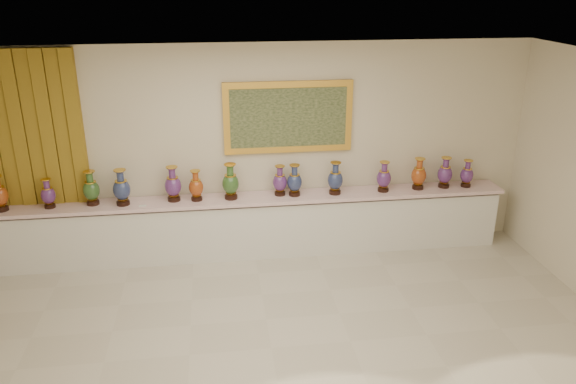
% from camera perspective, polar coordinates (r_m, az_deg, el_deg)
% --- Properties ---
extents(ground, '(8.00, 8.00, 0.00)m').
position_cam_1_polar(ground, '(6.38, -1.70, -15.57)').
color(ground, beige).
rests_on(ground, ground).
extents(room, '(8.00, 8.00, 8.00)m').
position_cam_1_polar(room, '(8.10, -21.43, 3.60)').
color(room, beige).
rests_on(room, ground).
extents(counter, '(7.28, 0.48, 0.90)m').
position_cam_1_polar(counter, '(8.12, -3.48, -3.51)').
color(counter, white).
rests_on(counter, ground).
extents(vase_1, '(0.24, 0.24, 0.41)m').
position_cam_1_polar(vase_1, '(8.14, -23.18, -0.26)').
color(vase_1, black).
rests_on(vase_1, counter).
extents(vase_2, '(0.27, 0.27, 0.48)m').
position_cam_1_polar(vase_2, '(8.03, -19.36, 0.23)').
color(vase_2, black).
rests_on(vase_2, counter).
extents(vase_3, '(0.24, 0.24, 0.50)m').
position_cam_1_polar(vase_3, '(7.89, -16.54, 0.29)').
color(vase_3, black).
rests_on(vase_3, counter).
extents(vase_4, '(0.27, 0.27, 0.49)m').
position_cam_1_polar(vase_4, '(7.86, -11.60, 0.65)').
color(vase_4, black).
rests_on(vase_4, counter).
extents(vase_5, '(0.22, 0.22, 0.43)m').
position_cam_1_polar(vase_5, '(7.83, -9.32, 0.51)').
color(vase_5, black).
rests_on(vase_5, counter).
extents(vase_6, '(0.24, 0.24, 0.51)m').
position_cam_1_polar(vase_6, '(7.81, -5.86, 0.89)').
color(vase_6, black).
rests_on(vase_6, counter).
extents(vase_7, '(0.23, 0.23, 0.44)m').
position_cam_1_polar(vase_7, '(7.92, -0.83, 1.03)').
color(vase_7, black).
rests_on(vase_7, counter).
extents(vase_8, '(0.24, 0.24, 0.46)m').
position_cam_1_polar(vase_8, '(7.90, 0.67, 1.06)').
color(vase_8, black).
rests_on(vase_8, counter).
extents(vase_9, '(0.24, 0.24, 0.47)m').
position_cam_1_polar(vase_9, '(7.98, 4.82, 1.26)').
color(vase_9, black).
rests_on(vase_9, counter).
extents(vase_10, '(0.24, 0.24, 0.45)m').
position_cam_1_polar(vase_10, '(8.17, 9.71, 1.41)').
color(vase_10, black).
rests_on(vase_10, counter).
extents(vase_11, '(0.25, 0.25, 0.47)m').
position_cam_1_polar(vase_11, '(8.36, 13.14, 1.68)').
color(vase_11, black).
rests_on(vase_11, counter).
extents(vase_12, '(0.27, 0.27, 0.46)m').
position_cam_1_polar(vase_12, '(8.52, 15.65, 1.79)').
color(vase_12, black).
rests_on(vase_12, counter).
extents(vase_13, '(0.23, 0.23, 0.41)m').
position_cam_1_polar(vase_13, '(8.65, 17.71, 1.68)').
color(vase_13, black).
rests_on(vase_13, counter).
extents(label_card, '(0.10, 0.06, 0.00)m').
position_cam_1_polar(label_card, '(7.85, -14.55, -1.36)').
color(label_card, white).
rests_on(label_card, counter).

